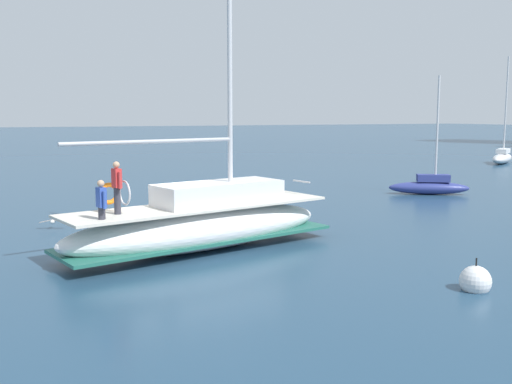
# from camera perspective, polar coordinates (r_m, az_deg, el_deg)

# --- Properties ---
(ground_plane) EXTENTS (400.00, 400.00, 0.00)m
(ground_plane) POSITION_cam_1_polar(r_m,az_deg,el_deg) (20.46, -8.94, -4.96)
(ground_plane) COLOR navy
(main_sailboat) EXTENTS (4.45, 9.89, 11.98)m
(main_sailboat) POSITION_cam_1_polar(r_m,az_deg,el_deg) (19.24, -5.26, -2.96)
(main_sailboat) COLOR white
(main_sailboat) RESTS_ON ground
(moored_sloop_far) EXTENTS (3.14, 4.29, 6.52)m
(moored_sloop_far) POSITION_cam_1_polar(r_m,az_deg,el_deg) (33.80, 16.62, 0.62)
(moored_sloop_far) COLOR navy
(moored_sloop_far) RESTS_ON ground
(moored_cutter_left) EXTENTS (4.19, 5.49, 9.56)m
(moored_cutter_left) POSITION_cam_1_polar(r_m,az_deg,el_deg) (57.40, 22.97, 3.22)
(moored_cutter_left) COLOR silver
(moored_cutter_left) RESTS_ON ground
(seagull) EXTENTS (0.54, 1.01, 0.17)m
(seagull) POSITION_cam_1_polar(r_m,az_deg,el_deg) (23.94, -19.24, -2.73)
(seagull) COLOR silver
(seagull) RESTS_ON ground
(mooring_buoy) EXTENTS (0.80, 0.80, 1.00)m
(mooring_buoy) POSITION_cam_1_polar(r_m,az_deg,el_deg) (15.87, 20.68, -8.17)
(mooring_buoy) COLOR silver
(mooring_buoy) RESTS_ON ground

